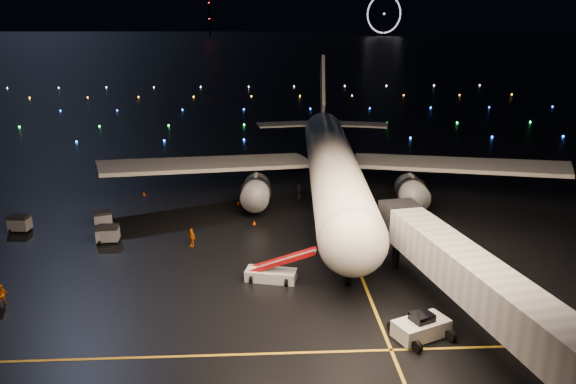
% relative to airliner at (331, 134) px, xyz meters
% --- Properties ---
extents(ground, '(2000.00, 2000.00, 0.00)m').
position_rel_airliner_xyz_m(ground, '(-12.14, 274.23, -8.33)').
color(ground, black).
rests_on(ground, ground).
extents(lane_centre, '(0.25, 80.00, 0.02)m').
position_rel_airliner_xyz_m(lane_centre, '(-0.14, -10.77, -8.32)').
color(lane_centre, gold).
rests_on(lane_centre, ground).
extents(lane_cross, '(60.00, 0.25, 0.02)m').
position_rel_airliner_xyz_m(lane_cross, '(-17.14, -35.77, -8.32)').
color(lane_cross, gold).
rests_on(lane_cross, ground).
extents(airliner, '(62.15, 59.40, 16.66)m').
position_rel_airliner_xyz_m(airliner, '(0.00, 0.00, 0.00)').
color(airliner, silver).
rests_on(airliner, ground).
extents(pushback_tug, '(4.54, 3.57, 1.92)m').
position_rel_airliner_xyz_m(pushback_tug, '(2.42, -34.15, -7.37)').
color(pushback_tug, silver).
rests_on(pushback_tug, ground).
extents(belt_loader, '(6.81, 3.32, 3.18)m').
position_rel_airliner_xyz_m(belt_loader, '(-8.36, -24.24, -6.74)').
color(belt_loader, silver).
rests_on(belt_loader, ground).
extents(crew_b, '(1.08, 0.99, 1.80)m').
position_rel_airliner_xyz_m(crew_b, '(-30.34, -27.57, -7.43)').
color(crew_b, '#E76200').
rests_on(crew_b, ground).
extents(crew_c, '(1.11, 1.13, 1.91)m').
position_rel_airliner_xyz_m(crew_c, '(-16.30, -15.89, -7.38)').
color(crew_c, '#E76200').
rests_on(crew_c, ground).
extents(safety_cone_0, '(0.51, 0.51, 0.47)m').
position_rel_airliner_xyz_m(safety_cone_0, '(-9.92, -9.86, -8.10)').
color(safety_cone_0, '#E93B00').
rests_on(safety_cone_0, ground).
extents(safety_cone_1, '(0.51, 0.51, 0.49)m').
position_rel_airliner_xyz_m(safety_cone_1, '(-11.16, -0.19, -8.08)').
color(safety_cone_1, '#E93B00').
rests_on(safety_cone_1, ground).
extents(safety_cone_2, '(0.51, 0.51, 0.44)m').
position_rel_airliner_xyz_m(safety_cone_2, '(-11.92, -2.64, -8.11)').
color(safety_cone_2, '#E93B00').
rests_on(safety_cone_2, ground).
extents(safety_cone_3, '(0.52, 0.52, 0.53)m').
position_rel_airliner_xyz_m(safety_cone_3, '(-24.56, 1.88, -8.06)').
color(safety_cone_3, '#E93B00').
rests_on(safety_cone_3, ground).
extents(ferris_wheel, '(49.33, 16.80, 52.00)m').
position_rel_airliner_xyz_m(ferris_wheel, '(157.86, 694.23, 17.67)').
color(ferris_wheel, black).
rests_on(ferris_wheel, ground).
extents(radio_mast, '(1.80, 1.80, 64.00)m').
position_rel_airliner_xyz_m(radio_mast, '(-72.14, 714.23, 23.67)').
color(radio_mast, black).
rests_on(radio_mast, ground).
extents(taxiway_lights, '(164.00, 92.00, 0.36)m').
position_rel_airliner_xyz_m(taxiway_lights, '(-12.14, 80.23, -8.15)').
color(taxiway_lights, black).
rests_on(taxiway_lights, ground).
extents(baggage_cart_0, '(2.33, 1.89, 1.73)m').
position_rel_airliner_xyz_m(baggage_cart_0, '(-25.41, -14.25, -7.47)').
color(baggage_cart_0, gray).
rests_on(baggage_cart_0, ground).
extents(baggage_cart_1, '(2.25, 1.89, 1.63)m').
position_rel_airliner_xyz_m(baggage_cart_1, '(-26.99, -9.27, -7.51)').
color(baggage_cart_1, gray).
rests_on(baggage_cart_1, ground).
extents(baggage_cart_2, '(2.18, 1.58, 1.80)m').
position_rel_airliner_xyz_m(baggage_cart_2, '(-25.11, -14.32, -7.43)').
color(baggage_cart_2, gray).
rests_on(baggage_cart_2, ground).
extents(baggage_cart_3, '(2.28, 1.71, 1.81)m').
position_rel_airliner_xyz_m(baggage_cart_3, '(-35.64, -10.63, -7.42)').
color(baggage_cart_3, gray).
rests_on(baggage_cart_3, ground).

